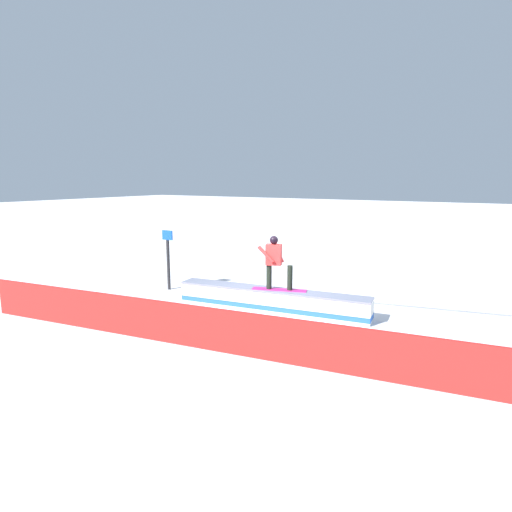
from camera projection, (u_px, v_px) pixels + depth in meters
ground_plane at (271, 311)px, 11.78m from camera, size 120.00×120.00×0.00m
grind_box at (271, 301)px, 11.73m from camera, size 5.35×1.27×0.60m
snowboarder at (275, 261)px, 11.47m from camera, size 1.47×0.72×1.44m
safety_fence at (200, 327)px, 9.11m from camera, size 12.04×1.60×0.91m
trail_marker at (168, 258)px, 13.86m from camera, size 0.40×0.10×1.91m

